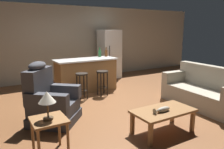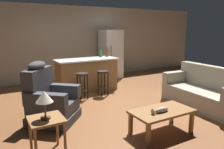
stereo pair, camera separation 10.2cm
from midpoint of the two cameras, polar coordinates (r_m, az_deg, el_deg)
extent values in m
plane|color=brown|center=(5.41, -1.24, -7.62)|extent=(12.00, 12.00, 0.00)
cube|color=#A89E89|center=(7.98, -12.59, 7.99)|extent=(12.00, 0.05, 2.60)
cube|color=olive|center=(3.96, 12.54, -9.27)|extent=(1.10, 0.60, 0.04)
cube|color=olive|center=(3.58, 9.19, -15.20)|extent=(0.06, 0.06, 0.38)
cube|color=olive|center=(4.23, 19.63, -11.38)|extent=(0.06, 0.06, 0.38)
cube|color=olive|center=(3.92, 4.57, -12.57)|extent=(0.06, 0.06, 0.38)
cube|color=olive|center=(4.52, 14.89, -9.53)|extent=(0.06, 0.06, 0.38)
cube|color=#4C3823|center=(3.86, 12.53, -9.41)|extent=(0.22, 0.07, 0.01)
ellipsoid|color=#9E937F|center=(3.85, 12.56, -8.87)|extent=(0.28, 0.09, 0.09)
cone|color=#9E937F|center=(3.74, 10.64, -9.41)|extent=(0.06, 0.10, 0.10)
cube|color=#9E937F|center=(5.62, 21.79, -6.68)|extent=(0.93, 1.94, 0.20)
cube|color=#9E937F|center=(5.56, 21.95, -4.63)|extent=(0.93, 1.94, 0.22)
cube|color=#9E937F|center=(5.72, 24.30, -0.55)|extent=(0.29, 1.91, 0.52)
cube|color=#9E937F|center=(6.05, 15.99, -0.46)|extent=(0.85, 0.24, 0.28)
cube|color=#3D3D42|center=(4.54, -15.29, -10.79)|extent=(1.19, 1.19, 0.18)
cube|color=#3D3D42|center=(4.47, -15.43, -8.30)|extent=(1.10, 1.09, 0.24)
cube|color=#3D3D42|center=(4.48, -19.21, -2.60)|extent=(0.68, 0.73, 0.64)
ellipsoid|color=#3D3D42|center=(4.40, -19.54, 2.20)|extent=(0.50, 0.52, 0.16)
cube|color=#3D3D42|center=(4.67, -13.63, -4.10)|extent=(0.72, 0.66, 0.26)
cube|color=#3D3D42|center=(4.10, -17.38, -6.56)|extent=(0.72, 0.66, 0.26)
cube|color=olive|center=(3.29, -17.04, -11.32)|extent=(0.48, 0.48, 0.04)
cylinder|color=olive|center=(3.20, -19.43, -17.76)|extent=(0.04, 0.04, 0.52)
cylinder|color=olive|center=(3.29, -12.31, -16.52)|extent=(0.04, 0.04, 0.52)
cylinder|color=olive|center=(3.55, -20.80, -14.77)|extent=(0.04, 0.04, 0.52)
cylinder|color=olive|center=(3.63, -14.41, -13.76)|extent=(0.04, 0.04, 0.52)
cylinder|color=#4C3823|center=(3.26, -17.17, -10.90)|extent=(0.14, 0.14, 0.03)
cylinder|color=#4C3823|center=(3.22, -17.31, -8.85)|extent=(0.02, 0.02, 0.22)
cone|color=beige|center=(3.16, -17.52, -5.62)|extent=(0.24, 0.24, 0.16)
cube|color=olive|center=(6.45, -7.22, -0.29)|extent=(1.71, 0.63, 0.91)
cube|color=silver|center=(6.37, -7.33, 3.89)|extent=(1.80, 0.70, 0.04)
cylinder|color=black|center=(5.69, -8.43, 0.13)|extent=(0.32, 0.32, 0.04)
torus|color=black|center=(5.79, -8.30, -4.13)|extent=(0.23, 0.23, 0.02)
cylinder|color=black|center=(5.64, -8.87, -3.54)|extent=(0.04, 0.04, 0.64)
cylinder|color=black|center=(5.72, -7.01, -3.28)|extent=(0.04, 0.04, 0.64)
cylinder|color=black|center=(5.82, -9.62, -3.08)|extent=(0.04, 0.04, 0.64)
cylinder|color=black|center=(5.89, -7.81, -2.83)|extent=(0.04, 0.04, 0.64)
cylinder|color=black|center=(5.94, -3.03, 0.75)|extent=(0.32, 0.32, 0.04)
torus|color=black|center=(6.04, -2.98, -3.35)|extent=(0.23, 0.23, 0.02)
cylinder|color=black|center=(5.89, -3.40, -2.76)|extent=(0.04, 0.04, 0.64)
cylinder|color=black|center=(5.98, -1.70, -2.52)|extent=(0.04, 0.04, 0.64)
cylinder|color=black|center=(6.06, -4.27, -2.35)|extent=(0.04, 0.04, 0.64)
cylinder|color=black|center=(6.15, -2.61, -2.11)|extent=(0.04, 0.04, 0.64)
cube|color=white|center=(8.11, -1.07, 5.35)|extent=(0.70, 0.66, 1.76)
cylinder|color=#333338|center=(7.70, -1.01, 5.65)|extent=(0.02, 0.02, 0.50)
cylinder|color=brown|center=(6.90, -1.96, 5.59)|extent=(0.09, 0.09, 0.20)
cylinder|color=brown|center=(6.88, -1.97, 6.77)|extent=(0.03, 0.03, 0.09)
cylinder|color=#2D6B38|center=(6.79, -3.65, 5.50)|extent=(0.09, 0.09, 0.21)
cylinder|color=#2D6B38|center=(6.77, -3.67, 6.73)|extent=(0.03, 0.03, 0.09)
camera|label=1|loc=(0.05, -90.57, -0.12)|focal=35.00mm
camera|label=2|loc=(0.05, 89.43, 0.12)|focal=35.00mm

